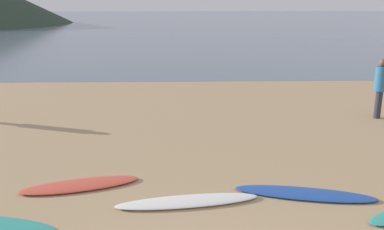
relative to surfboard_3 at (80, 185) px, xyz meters
The scene contains 6 objects.
ground_plane 6.37m from the surfboard_3, 70.19° to the left, with size 120.00×120.00×0.20m, color tan.
ocean_water 59.91m from the surfboard_3, 87.94° to the left, with size 140.00×100.00×0.01m, color slate.
surfboard_3 is the anchor object (origin of this frame).
surfboard_4 2.02m from the surfboard_3, 19.99° to the right, with size 2.37×0.46×0.08m, color white.
surfboard_5 3.93m from the surfboard_3, ahead, with size 2.37×0.52×0.06m, color #1E479E.
person_0 8.54m from the surfboard_3, 30.52° to the left, with size 0.34×0.34×1.67m.
Camera 1 is at (-0.37, -2.98, 3.23)m, focal length 39.65 mm.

